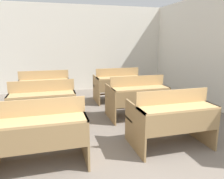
# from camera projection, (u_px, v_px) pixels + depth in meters

# --- Properties ---
(wall_back) EXTENTS (5.81, 0.06, 2.72)m
(wall_back) POSITION_uv_depth(u_px,v_px,m) (78.00, 49.00, 7.03)
(wall_back) COLOR white
(wall_back) RESTS_ON ground_plane
(wall_right_with_window) EXTENTS (0.06, 5.92, 2.72)m
(wall_right_with_window) POSITION_uv_depth(u_px,v_px,m) (218.00, 53.00, 5.03)
(wall_right_with_window) COLOR white
(wall_right_with_window) RESTS_ON ground_plane
(bench_front_left) EXTENTS (1.17, 0.80, 0.90)m
(bench_front_left) POSITION_uv_depth(u_px,v_px,m) (40.00, 132.00, 2.81)
(bench_front_left) COLOR olive
(bench_front_left) RESTS_ON ground_plane
(bench_front_right) EXTENTS (1.17, 0.80, 0.90)m
(bench_front_right) POSITION_uv_depth(u_px,v_px,m) (171.00, 118.00, 3.32)
(bench_front_right) COLOR olive
(bench_front_right) RESTS_ON ground_plane
(bench_second_left) EXTENTS (1.17, 0.80, 0.90)m
(bench_second_left) POSITION_uv_depth(u_px,v_px,m) (43.00, 103.00, 4.09)
(bench_second_left) COLOR #93744A
(bench_second_left) RESTS_ON ground_plane
(bench_second_right) EXTENTS (1.17, 0.80, 0.90)m
(bench_second_right) POSITION_uv_depth(u_px,v_px,m) (137.00, 96.00, 4.60)
(bench_second_right) COLOR olive
(bench_second_right) RESTS_ON ground_plane
(bench_third_left) EXTENTS (1.17, 0.80, 0.90)m
(bench_third_left) POSITION_uv_depth(u_px,v_px,m) (45.00, 88.00, 5.38)
(bench_third_left) COLOR #96774D
(bench_third_left) RESTS_ON ground_plane
(bench_third_right) EXTENTS (1.17, 0.80, 0.90)m
(bench_third_right) POSITION_uv_depth(u_px,v_px,m) (117.00, 84.00, 5.85)
(bench_third_right) COLOR #93744A
(bench_third_right) RESTS_ON ground_plane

